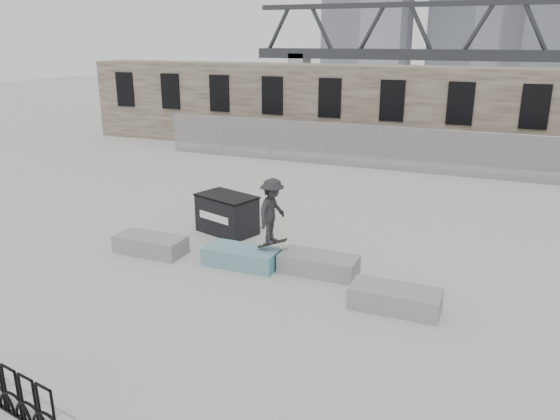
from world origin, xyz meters
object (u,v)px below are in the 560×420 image
at_px(planter_offset, 395,298).
at_px(skateboarder, 272,211).
at_px(planter_center_left, 241,256).
at_px(bike_rack, 4,388).
at_px(dumpster, 227,214).
at_px(planter_center_right, 319,263).
at_px(planter_far_left, 151,244).

height_order(planter_offset, skateboarder, skateboarder).
xyz_separation_m(planter_center_left, planter_offset, (4.28, -0.88, 0.00)).
relative_size(planter_center_left, bike_rack, 0.65).
xyz_separation_m(dumpster, skateboarder, (2.41, -2.01, 0.98)).
distance_m(dumpster, skateboarder, 3.29).
relative_size(planter_center_right, skateboarder, 1.06).
relative_size(planter_center_right, bike_rack, 0.65).
bearing_deg(planter_offset, planter_center_left, 168.45).
height_order(dumpster, skateboarder, skateboarder).
relative_size(planter_far_left, planter_center_right, 1.00).
bearing_deg(planter_far_left, planter_center_left, 3.81).
distance_m(planter_center_left, skateboarder, 1.57).
relative_size(planter_far_left, bike_rack, 0.65).
bearing_deg(skateboarder, planter_offset, -101.56).
bearing_deg(dumpster, bike_rack, -67.06).
relative_size(planter_offset, dumpster, 0.95).
bearing_deg(dumpster, planter_offset, -9.15).
height_order(planter_center_left, skateboarder, skateboarder).
distance_m(planter_offset, bike_rack, 7.89).
relative_size(planter_center_left, dumpster, 0.95).
distance_m(planter_center_left, planter_center_right, 2.09).
bearing_deg(planter_offset, dumpster, 152.54).
height_order(planter_far_left, dumpster, dumpster).
xyz_separation_m(planter_center_right, bike_rack, (-2.91, -7.19, 0.17)).
bearing_deg(planter_offset, planter_center_right, 151.57).
distance_m(planter_center_left, dumpster, 2.71).
bearing_deg(planter_center_left, bike_rack, -97.04).
xyz_separation_m(planter_offset, bike_rack, (-5.13, -5.99, 0.17)).
xyz_separation_m(planter_center_right, skateboarder, (-1.23, -0.17, 1.32)).
bearing_deg(planter_center_right, bike_rack, -112.05).
distance_m(planter_center_left, bike_rack, 6.92).
bearing_deg(planter_offset, skateboarder, 163.34).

